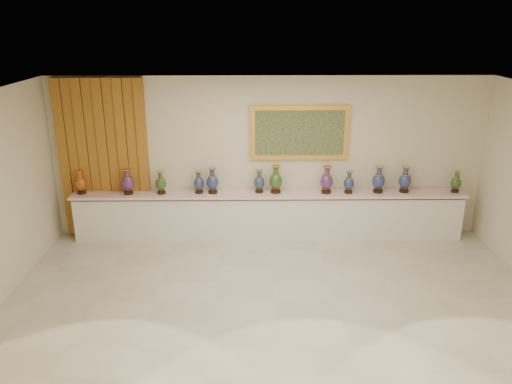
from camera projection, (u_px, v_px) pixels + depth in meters
ground at (274, 300)px, 7.39m from camera, size 8.00×8.00×0.00m
room at (135, 155)px, 9.14m from camera, size 8.00×8.00×8.00m
counter at (269, 216)px, 9.39m from camera, size 7.28×0.48×0.90m
vase_0 at (81, 183)px, 9.11m from camera, size 0.25×0.25×0.44m
vase_1 at (128, 183)px, 9.09m from camera, size 0.28×0.28×0.47m
vase_2 at (161, 184)px, 9.11m from camera, size 0.21×0.21×0.43m
vase_3 at (199, 183)px, 9.15m from camera, size 0.24×0.24×0.42m
vase_4 at (213, 182)px, 9.12m from camera, size 0.26×0.26×0.49m
vase_5 at (259, 182)px, 9.18m from camera, size 0.22×0.22×0.43m
vase_6 at (276, 181)px, 9.15m from camera, size 0.30×0.30×0.52m
vase_7 at (327, 181)px, 9.14m from camera, size 0.31×0.31×0.51m
vase_8 at (349, 183)px, 9.15m from camera, size 0.25×0.25×0.42m
vase_9 at (379, 181)px, 9.17m from camera, size 0.26×0.26×0.50m
vase_10 at (405, 181)px, 9.19m from camera, size 0.28×0.28×0.49m
vase_11 at (456, 183)px, 9.19m from camera, size 0.22×0.22×0.41m
label_card at (210, 195)px, 9.09m from camera, size 0.10×0.06×0.00m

